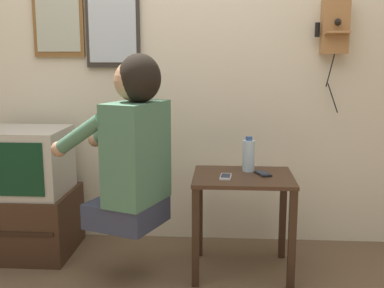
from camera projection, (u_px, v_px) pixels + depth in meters
The scene contains 11 objects.
wall_back at pixel (175, 54), 3.20m from camera, with size 6.80×0.05×2.55m.
side_table at pixel (243, 196), 2.79m from camera, with size 0.57×0.47×0.59m.
person at pixel (132, 145), 2.60m from camera, with size 0.64×0.56×0.95m.
tv_stand at pixel (27, 222), 3.12m from camera, with size 0.61×0.53×0.41m.
television at pixel (20, 161), 3.03m from camera, with size 0.58×0.46×0.41m.
wall_phone_antique at pixel (335, 26), 3.02m from camera, with size 0.20×0.18×0.75m.
framed_picture at pixel (58, 19), 3.17m from camera, with size 0.34×0.03×0.50m.
wall_mirror at pixel (112, 14), 3.14m from camera, with size 0.36×0.03×0.69m.
cell_phone_held at pixel (226, 177), 2.72m from camera, with size 0.07×0.13×0.01m.
cell_phone_spare at pixel (263, 174), 2.78m from camera, with size 0.10×0.14×0.01m.
water_bottle at pixel (249, 155), 2.85m from camera, with size 0.07×0.07×0.21m.
Camera 1 is at (0.32, -2.04, 1.27)m, focal length 45.00 mm.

